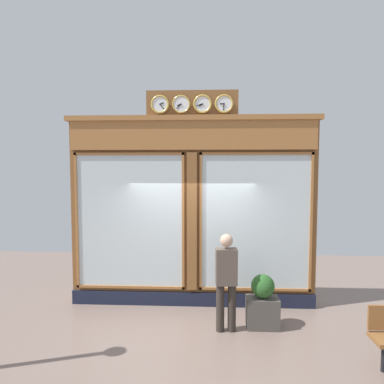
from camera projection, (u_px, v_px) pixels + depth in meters
name	position (u px, v px, depth m)	size (l,w,h in m)	color
shop_facade	(192.00, 210.00, 7.02)	(5.04, 0.42, 4.32)	brown
pedestrian	(226.00, 278.00, 5.88)	(0.38, 0.25, 1.69)	#312A24
planter_box	(262.00, 312.00, 6.06)	(0.56, 0.36, 0.54)	#4C4742
planter_shrub	(263.00, 286.00, 6.02)	(0.41, 0.41, 0.41)	#285623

